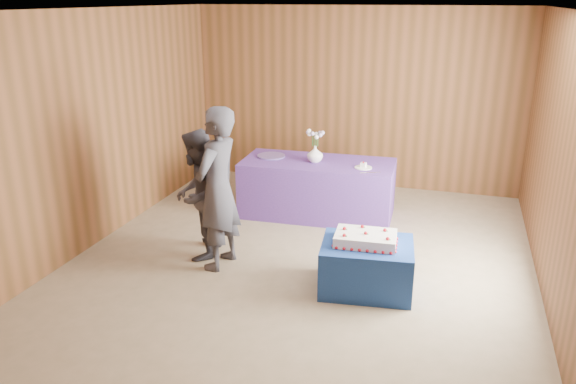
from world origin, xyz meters
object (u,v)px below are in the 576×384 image
at_px(serving_table, 317,188).
at_px(guest_left, 218,189).
at_px(sheet_cake, 366,239).
at_px(guest_right, 198,195).
at_px(vase, 315,154).
at_px(cake_table, 366,267).

xyz_separation_m(serving_table, guest_left, (-0.64, -1.79, 0.51)).
distance_m(sheet_cake, guest_right, 1.94).
bearing_deg(serving_table, vase, -141.09).
bearing_deg(guest_left, vase, 167.99).
xyz_separation_m(sheet_cake, guest_right, (-1.92, 0.23, 0.18)).
xyz_separation_m(cake_table, guest_left, (-1.63, 0.07, 0.64)).
bearing_deg(sheet_cake, serving_table, 113.22).
bearing_deg(guest_right, sheet_cake, 73.50).
bearing_deg(cake_table, serving_table, 110.94).
bearing_deg(serving_table, cake_table, -64.55).
height_order(serving_table, sheet_cake, serving_table).
height_order(sheet_cake, guest_right, guest_right).
distance_m(serving_table, vase, 0.49).
bearing_deg(vase, cake_table, -60.92).
distance_m(cake_table, guest_right, 2.02).
height_order(cake_table, guest_right, guest_right).
relative_size(sheet_cake, vase, 3.00).
relative_size(cake_table, guest_right, 0.61).
relative_size(serving_table, guest_right, 1.36).
distance_m(vase, guest_left, 1.86).
height_order(serving_table, guest_right, guest_right).
xyz_separation_m(cake_table, serving_table, (-0.98, 1.86, 0.12)).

